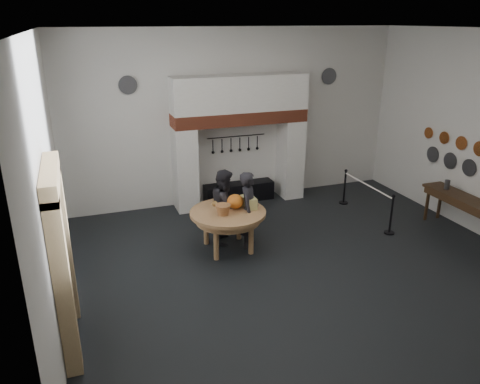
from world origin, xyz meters
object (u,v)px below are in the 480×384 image
object	(u,v)px
iron_range	(239,192)
visitor_near	(249,210)
work_table	(228,213)
barrier_post_near	(391,215)
side_table	(465,199)
barrier_post_far	(345,187)
visitor_far	(225,206)

from	to	relation	value
iron_range	visitor_near	bearing A→B (deg)	-104.87
work_table	visitor_near	distance (m)	0.48
iron_range	barrier_post_near	size ratio (longest dim) A/B	2.11
visitor_near	side_table	bearing A→B (deg)	-73.58
visitor_near	side_table	world-z (taller)	visitor_near
visitor_near	side_table	distance (m)	4.92
visitor_near	barrier_post_near	world-z (taller)	visitor_near
barrier_post_far	barrier_post_near	bearing A→B (deg)	-90.00
visitor_far	side_table	bearing A→B (deg)	-81.92
visitor_far	barrier_post_near	world-z (taller)	visitor_far
visitor_near	barrier_post_near	xyz separation A→B (m)	(3.28, -0.54, -0.39)
barrier_post_far	iron_range	bearing A→B (deg)	156.37
visitor_near	barrier_post_far	size ratio (longest dim) A/B	1.87
visitor_near	visitor_far	bearing A→B (deg)	74.51
visitor_far	barrier_post_near	size ratio (longest dim) A/B	1.84
visitor_near	work_table	bearing A→B (deg)	120.90
barrier_post_near	barrier_post_far	world-z (taller)	same
visitor_near	side_table	xyz separation A→B (m)	(4.79, -1.11, 0.03)
barrier_post_near	visitor_near	bearing A→B (deg)	170.72
barrier_post_near	barrier_post_far	distance (m)	2.00
iron_range	work_table	world-z (taller)	work_table
visitor_near	visitor_far	distance (m)	0.57
visitor_near	barrier_post_far	world-z (taller)	visitor_near
side_table	visitor_far	bearing A→B (deg)	163.74
visitor_far	barrier_post_far	xyz separation A→B (m)	(3.68, 1.06, -0.38)
visitor_near	barrier_post_far	xyz separation A→B (m)	(3.28, 1.46, -0.39)
iron_range	barrier_post_far	xyz separation A→B (m)	(2.59, -1.13, 0.20)
work_table	visitor_near	bearing A→B (deg)	1.39
iron_range	barrier_post_far	size ratio (longest dim) A/B	2.11
work_table	barrier_post_far	xyz separation A→B (m)	(3.76, 1.48, -0.39)
barrier_post_far	work_table	bearing A→B (deg)	-158.58
barrier_post_far	side_table	bearing A→B (deg)	-59.70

